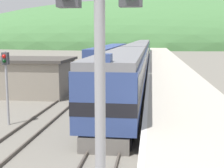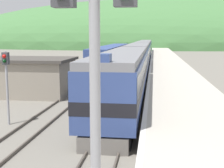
% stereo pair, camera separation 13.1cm
% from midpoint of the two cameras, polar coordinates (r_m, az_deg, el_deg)
% --- Properties ---
extents(track_main, '(1.52, 180.00, 0.16)m').
position_cam_midpoint_polar(track_main, '(70.97, 5.88, 4.54)').
color(track_main, '#4C443D').
rests_on(track_main, ground).
extents(track_siding, '(1.52, 180.00, 0.16)m').
position_cam_midpoint_polar(track_siding, '(71.26, 2.14, 4.60)').
color(track_siding, '#4C443D').
rests_on(track_siding, ground).
extents(platform, '(5.55, 140.00, 1.14)m').
position_cam_midpoint_polar(platform, '(51.02, 10.19, 3.36)').
color(platform, '#BCB5A5').
rests_on(platform, ground).
extents(distant_hills, '(212.74, 95.73, 45.81)m').
position_cam_midpoint_polar(distant_hills, '(158.56, 6.87, 6.81)').
color(distant_hills, '#477A42').
rests_on(distant_hills, ground).
extents(station_shed, '(8.26, 5.70, 3.32)m').
position_cam_midpoint_polar(station_shed, '(28.98, -15.27, 1.37)').
color(station_shed, gray).
rests_on(station_shed, ground).
extents(express_train_lead_car, '(3.03, 20.38, 4.49)m').
position_cam_midpoint_polar(express_train_lead_car, '(23.28, 2.32, 1.37)').
color(express_train_lead_car, black).
rests_on(express_train_lead_car, ground).
extents(carriage_second, '(3.02, 19.52, 4.13)m').
position_cam_midpoint_polar(carriage_second, '(44.21, 4.85, 4.84)').
color(carriage_second, black).
rests_on(carriage_second, ground).
extents(carriage_third, '(3.02, 19.52, 4.13)m').
position_cam_midpoint_polar(carriage_third, '(64.56, 5.74, 6.05)').
color(carriage_third, black).
rests_on(carriage_third, ground).
extents(carriage_fourth, '(3.02, 19.52, 4.13)m').
position_cam_midpoint_polar(carriage_fourth, '(84.93, 6.20, 6.69)').
color(carriage_fourth, black).
rests_on(carriage_fourth, ground).
extents(siding_train, '(2.90, 30.01, 3.68)m').
position_cam_midpoint_polar(siding_train, '(51.64, 0.06, 5.05)').
color(siding_train, black).
rests_on(siding_train, ground).
extents(signal_mast_main, '(2.20, 0.42, 7.77)m').
position_cam_midpoint_polar(signal_mast_main, '(5.60, -2.55, 7.20)').
color(signal_mast_main, '#9E9EA3').
rests_on(signal_mast_main, ground).
extents(signal_post_siding, '(0.36, 0.42, 4.37)m').
position_cam_midpoint_polar(signal_post_siding, '(19.22, -18.59, 1.91)').
color(signal_post_siding, '#9E9EA3').
rests_on(signal_post_siding, ground).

